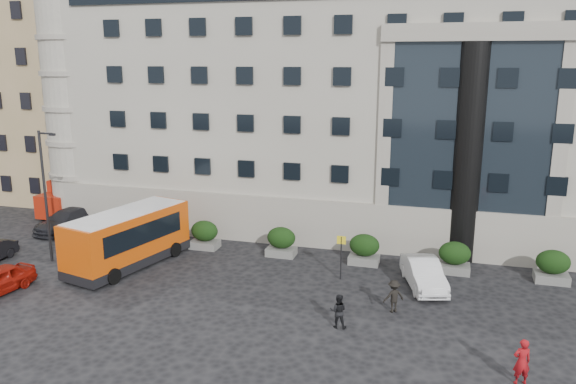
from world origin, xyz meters
name	(u,v)px	position (x,y,z in m)	size (l,w,h in m)	color
ground	(214,304)	(0.00, 0.00, 0.00)	(120.00, 120.00, 0.00)	black
civic_building	(388,97)	(6.00, 22.00, 9.00)	(44.00, 24.00, 18.00)	gray
entrance_column	(468,155)	(12.00, 10.30, 6.50)	(1.80, 1.80, 13.00)	black
apartment_near	(54,81)	(-24.00, 20.00, 10.00)	(14.00, 14.00, 20.00)	#988358
apartment_far	(130,67)	(-27.00, 38.00, 11.00)	(13.00, 13.00, 22.00)	brown
hedge_a	(205,234)	(-4.00, 7.80, 0.93)	(1.80, 1.26, 1.84)	#5B5A58
hedge_b	(281,241)	(1.20, 7.80, 0.93)	(1.80, 1.26, 1.84)	#5B5A58
hedge_c	(364,249)	(6.40, 7.80, 0.93)	(1.80, 1.26, 1.84)	#5B5A58
hedge_d	(454,257)	(11.60, 7.80, 0.93)	(1.80, 1.26, 1.84)	#5B5A58
hedge_e	(553,266)	(16.80, 7.80, 0.93)	(1.80, 1.26, 1.84)	#5B5A58
street_lamp	(46,192)	(-11.94, 3.00, 4.37)	(1.16, 0.18, 8.00)	#262628
bus_stop_sign	(341,250)	(5.50, 5.00, 1.73)	(0.50, 0.08, 2.52)	#262628
minibus	(128,236)	(-7.04, 3.67, 1.82)	(4.56, 8.36, 3.31)	#C44409
red_truck	(71,196)	(-17.50, 12.44, 1.47)	(2.55, 5.35, 2.87)	#981C0B
parked_car_c	(67,220)	(-15.15, 8.67, 0.75)	(2.09, 5.15, 1.49)	black
parked_car_d	(108,219)	(-12.61, 10.03, 0.66)	(2.18, 4.72, 1.31)	black
white_taxi	(424,273)	(10.00, 5.14, 0.77)	(1.63, 4.67, 1.54)	silver
pedestrian_a	(522,362)	(14.00, -3.38, 0.92)	(0.67, 0.44, 1.85)	maroon
pedestrian_b	(338,311)	(6.47, -0.74, 0.81)	(0.79, 0.61, 1.62)	black
pedestrian_c	(394,296)	(8.75, 1.60, 0.82)	(1.06, 0.61, 1.64)	black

